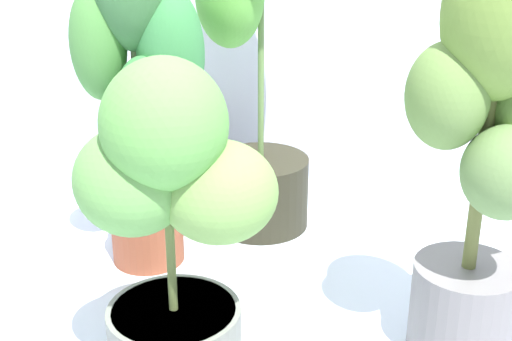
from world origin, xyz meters
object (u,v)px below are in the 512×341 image
object	(u,v)px
potted_plant_back_left	(141,76)
potted_plant_back_center	(255,22)
potted_plant_front_right	(489,141)
potted_plant_front_left	(171,213)

from	to	relation	value
potted_plant_back_left	potted_plant_back_center	size ratio (longest dim) A/B	0.88
potted_plant_back_left	potted_plant_front_right	bearing A→B (deg)	-41.23
potted_plant_front_right	potted_plant_back_center	distance (m)	0.76
potted_plant_front_right	potted_plant_back_left	distance (m)	0.82
potted_plant_front_left	potted_plant_front_right	bearing A→B (deg)	-5.51
potted_plant_back_left	potted_plant_front_left	size ratio (longest dim) A/B	1.36
potted_plant_back_left	potted_plant_front_left	xyz separation A→B (m)	(0.02, -0.48, -0.14)
potted_plant_front_right	potted_plant_back_center	world-z (taller)	potted_plant_back_center
potted_plant_front_left	potted_plant_back_center	bearing A→B (deg)	65.08
potted_plant_back_center	potted_plant_back_left	bearing A→B (deg)	-153.78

